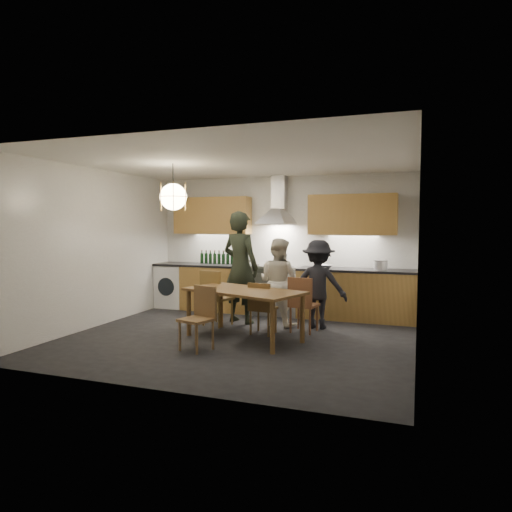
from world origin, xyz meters
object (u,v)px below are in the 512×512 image
(person_mid, at_px, (278,282))
(person_left, at_px, (240,267))
(chair_back_left, at_px, (214,294))
(chair_front, at_px, (200,313))
(stock_pot, at_px, (381,265))
(mixing_bowl, at_px, (325,267))
(dining_table, at_px, (244,295))
(person_right, at_px, (318,284))
(wine_bottles, at_px, (219,257))

(person_mid, bearing_deg, person_left, 16.31)
(chair_back_left, xyz_separation_m, chair_front, (0.41, -1.33, -0.04))
(stock_pot, bearing_deg, person_left, -158.46)
(chair_back_left, height_order, stock_pot, stock_pot)
(person_mid, xyz_separation_m, stock_pot, (1.58, 0.88, 0.25))
(mixing_bowl, bearing_deg, dining_table, -113.96)
(chair_back_left, bearing_deg, dining_table, 155.52)
(person_left, distance_m, person_mid, 0.71)
(dining_table, distance_m, stock_pot, 2.66)
(person_right, xyz_separation_m, stock_pot, (0.91, 0.87, 0.26))
(stock_pot, bearing_deg, mixing_bowl, -175.46)
(mixing_bowl, xyz_separation_m, wine_bottles, (-2.16, 0.20, 0.10))
(dining_table, xyz_separation_m, person_left, (-0.47, 1.05, 0.31))
(chair_back_left, height_order, person_right, person_right)
(person_left, bearing_deg, person_right, -162.79)
(chair_front, relative_size, wine_bottles, 1.04)
(person_left, height_order, person_right, person_left)
(mixing_bowl, distance_m, wine_bottles, 2.17)
(person_mid, xyz_separation_m, wine_bottles, (-1.53, 1.01, 0.30))
(dining_table, bearing_deg, wine_bottles, 141.69)
(person_left, xyz_separation_m, wine_bottles, (-0.86, 1.02, 0.08))
(wine_bottles, bearing_deg, mixing_bowl, -5.37)
(dining_table, height_order, chair_back_left, chair_back_left)
(dining_table, distance_m, person_left, 1.19)
(chair_back_left, relative_size, person_right, 0.65)
(dining_table, relative_size, wine_bottles, 2.35)
(chair_front, bearing_deg, dining_table, 78.79)
(person_right, relative_size, wine_bottles, 1.75)
(person_mid, distance_m, stock_pot, 1.83)
(mixing_bowl, bearing_deg, chair_front, -115.00)
(person_left, relative_size, stock_pot, 8.39)
(dining_table, distance_m, chair_back_left, 1.01)
(dining_table, bearing_deg, person_left, 132.98)
(wine_bottles, bearing_deg, person_right, -24.25)
(wine_bottles, bearing_deg, person_left, -49.78)
(dining_table, xyz_separation_m, mixing_bowl, (0.83, 1.87, 0.29))
(person_left, height_order, mixing_bowl, person_left)
(person_left, bearing_deg, chair_front, 109.72)
(person_left, distance_m, wine_bottles, 1.33)
(chair_front, bearing_deg, chair_back_left, 123.59)
(chair_front, xyz_separation_m, person_mid, (0.57, 1.75, 0.24))
(chair_back_left, relative_size, person_mid, 0.64)
(chair_back_left, xyz_separation_m, person_mid, (0.98, 0.42, 0.20))
(person_right, bearing_deg, stock_pot, -137.12)
(person_left, bearing_deg, stock_pot, -142.21)
(person_left, distance_m, mixing_bowl, 1.53)
(chair_front, height_order, wine_bottles, wine_bottles)
(mixing_bowl, bearing_deg, person_right, -86.52)
(dining_table, bearing_deg, chair_front, -98.70)
(chair_front, height_order, person_mid, person_mid)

